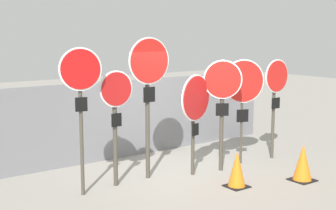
{
  "coord_description": "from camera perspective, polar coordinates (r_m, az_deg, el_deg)",
  "views": [
    {
      "loc": [
        -5.7,
        -7.3,
        2.86
      ],
      "look_at": [
        -0.44,
        0.0,
        1.46
      ],
      "focal_mm": 50.0,
      "sensor_mm": 36.0,
      "label": 1
    }
  ],
  "objects": [
    {
      "name": "ground_plane",
      "position": [
        9.7,
        2.14,
        -8.33
      ],
      "size": [
        40.0,
        40.0,
        0.0
      ],
      "primitive_type": "plane",
      "color": "gray"
    },
    {
      "name": "stop_sign_6",
      "position": [
        10.77,
        13.01,
        2.11
      ],
      "size": [
        0.75,
        0.14,
        2.27
      ],
      "rotation": [
        0.0,
        0.0,
        0.04
      ],
      "color": "#474238",
      "rests_on": "ground"
    },
    {
      "name": "traffic_cone_0",
      "position": [
        9.52,
        16.11,
        -6.75
      ],
      "size": [
        0.44,
        0.44,
        0.73
      ],
      "color": "black",
      "rests_on": "ground"
    },
    {
      "name": "traffic_cone_1",
      "position": [
        8.88,
        8.4,
        -7.73
      ],
      "size": [
        0.4,
        0.4,
        0.7
      ],
      "color": "black",
      "rests_on": "ground"
    },
    {
      "name": "stop_sign_1",
      "position": [
        8.64,
        -6.39,
        -0.33
      ],
      "size": [
        0.67,
        0.14,
        2.18
      ],
      "rotation": [
        0.0,
        0.0,
        -0.01
      ],
      "color": "#474238",
      "rests_on": "ground"
    },
    {
      "name": "stop_sign_5",
      "position": [
        10.17,
        9.16,
        2.17
      ],
      "size": [
        0.88,
        0.39,
        2.3
      ],
      "rotation": [
        0.0,
        0.0,
        -0.39
      ],
      "color": "#474238",
      "rests_on": "ground"
    },
    {
      "name": "fence_back",
      "position": [
        11.0,
        -3.89,
        -1.52
      ],
      "size": [
        7.71,
        0.12,
        1.78
      ],
      "color": "slate",
      "rests_on": "ground"
    },
    {
      "name": "stop_sign_3",
      "position": [
        9.28,
        3.36,
        0.02
      ],
      "size": [
        0.9,
        0.29,
        2.05
      ],
      "rotation": [
        0.0,
        0.0,
        0.28
      ],
      "color": "#474238",
      "rests_on": "ground"
    },
    {
      "name": "stop_sign_2",
      "position": [
        8.99,
        -2.37,
        3.1
      ],
      "size": [
        0.9,
        0.14,
        2.78
      ],
      "rotation": [
        0.0,
        0.0,
        -0.01
      ],
      "color": "#474238",
      "rests_on": "ground"
    },
    {
      "name": "stop_sign_0",
      "position": [
        8.14,
        -10.6,
        2.24
      ],
      "size": [
        0.74,
        0.18,
        2.62
      ],
      "rotation": [
        0.0,
        0.0,
        -0.2
      ],
      "color": "#474238",
      "rests_on": "ground"
    },
    {
      "name": "stop_sign_4",
      "position": [
        9.59,
        6.65,
        1.27
      ],
      "size": [
        0.67,
        0.48,
        2.32
      ],
      "rotation": [
        0.0,
        0.0,
        -0.61
      ],
      "color": "#474238",
      "rests_on": "ground"
    }
  ]
}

